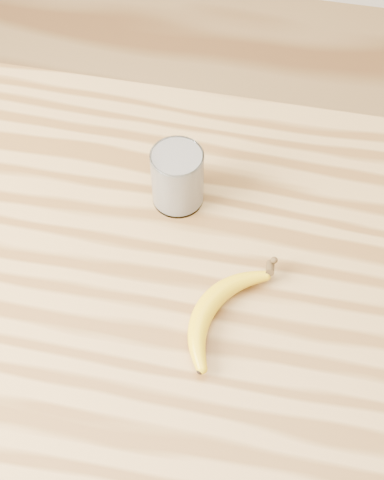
# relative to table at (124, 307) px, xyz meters

# --- Properties ---
(room) EXTENTS (4.04, 4.04, 2.70)m
(room) POSITION_rel_table_xyz_m (0.00, 0.00, 0.58)
(room) COLOR olive
(room) RESTS_ON ground
(table) EXTENTS (1.20, 0.80, 0.90)m
(table) POSITION_rel_table_xyz_m (0.00, 0.00, 0.00)
(table) COLOR #AD8247
(table) RESTS_ON ground
(smoothie_glass) EXTENTS (0.08, 0.08, 0.10)m
(smoothie_glass) POSITION_rel_table_xyz_m (0.06, 0.15, 0.18)
(smoothie_glass) COLOR white
(smoothie_glass) RESTS_ON table
(banana) EXTENTS (0.19, 0.28, 0.03)m
(banana) POSITION_rel_table_xyz_m (0.15, -0.05, 0.15)
(banana) COLOR yellow
(banana) RESTS_ON table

